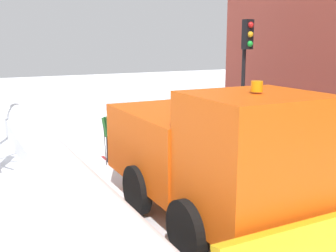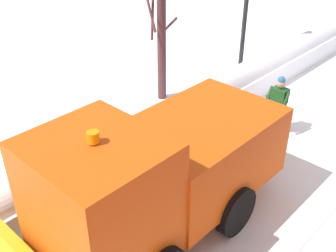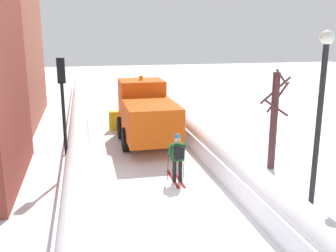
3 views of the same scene
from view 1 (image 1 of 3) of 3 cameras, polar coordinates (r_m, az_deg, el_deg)
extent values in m
cube|color=#DB510F|center=(9.53, 1.48, -2.59)|extent=(2.30, 3.40, 1.60)
cube|color=#DB510F|center=(7.27, 11.79, -4.59)|extent=(2.20, 2.00, 2.30)
cube|color=black|center=(6.45, 17.32, -2.33)|extent=(1.85, 0.06, 1.01)
cylinder|color=orange|center=(7.02, 12.23, 5.40)|extent=(0.20, 0.20, 0.18)
cylinder|color=black|center=(8.60, 16.25, -10.67)|extent=(0.25, 1.10, 1.10)
cylinder|color=black|center=(7.32, 2.59, -14.31)|extent=(0.25, 1.10, 1.10)
cylinder|color=black|center=(10.19, 7.72, -6.71)|extent=(0.25, 1.10, 1.10)
cylinder|color=black|center=(9.14, -4.35, -8.86)|extent=(0.25, 1.10, 1.10)
cylinder|color=black|center=(13.10, -7.32, -3.13)|extent=(0.14, 0.14, 0.82)
cylinder|color=black|center=(13.03, -8.23, -3.23)|extent=(0.14, 0.14, 0.82)
cube|color=#1E5123|center=(12.90, -7.86, -0.09)|extent=(0.42, 0.26, 0.62)
cube|color=black|center=(13.09, -8.17, 0.21)|extent=(0.32, 0.16, 0.44)
sphere|color=tan|center=(12.81, -7.92, 1.97)|extent=(0.24, 0.24, 0.24)
sphere|color=teal|center=(12.79, -7.93, 2.41)|extent=(0.22, 0.22, 0.22)
cylinder|color=#1E5123|center=(12.89, -6.63, 0.07)|extent=(0.09, 0.33, 0.56)
cylinder|color=#1E5123|center=(12.72, -8.82, -0.15)|extent=(0.09, 0.33, 0.56)
cube|color=maroon|center=(12.98, -6.89, -5.07)|extent=(0.09, 1.80, 0.03)
cube|color=maroon|center=(12.91, -7.81, -5.19)|extent=(0.09, 1.80, 0.03)
cylinder|color=#262628|center=(12.92, -6.21, -2.45)|extent=(0.02, 0.19, 1.19)
cylinder|color=#262628|center=(12.72, -8.74, -2.74)|extent=(0.02, 0.19, 1.19)
cylinder|color=black|center=(13.35, 10.26, 2.93)|extent=(0.12, 0.12, 3.49)
cube|color=black|center=(13.09, 11.00, 12.38)|extent=(0.28, 0.24, 0.90)
sphere|color=red|center=(12.99, 11.42, 13.61)|extent=(0.18, 0.18, 0.18)
sphere|color=gold|center=(12.98, 11.36, 12.37)|extent=(0.18, 0.18, 0.18)
sphere|color=green|center=(12.98, 11.31, 11.14)|extent=(0.18, 0.18, 0.18)
camera|label=2|loc=(9.57, 51.55, 23.58)|focal=43.93mm
camera|label=3|loc=(25.68, -11.04, 15.16)|focal=41.08mm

